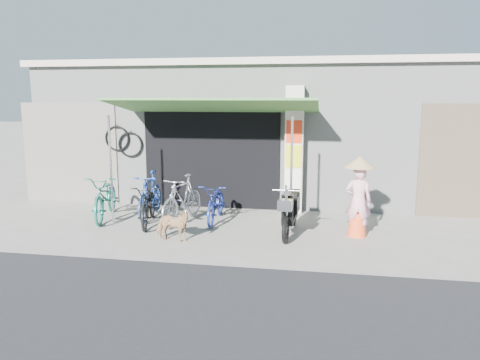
% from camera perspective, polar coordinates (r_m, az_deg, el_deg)
% --- Properties ---
extents(ground, '(80.00, 80.00, 0.00)m').
position_cam_1_polar(ground, '(9.17, 0.15, -7.28)').
color(ground, gray).
rests_on(ground, ground).
extents(bicycle_shop, '(12.30, 5.30, 3.66)m').
position_cam_1_polar(bicycle_shop, '(13.83, 3.76, 6.30)').
color(bicycle_shop, '#9A9F98').
rests_on(bicycle_shop, ground).
extents(shop_pillar, '(0.42, 0.44, 3.00)m').
position_cam_1_polar(shop_pillar, '(11.16, 6.62, 3.63)').
color(shop_pillar, beige).
rests_on(shop_pillar, ground).
extents(awning, '(4.60, 1.88, 2.72)m').
position_cam_1_polar(awning, '(10.53, -3.22, 8.85)').
color(awning, '#3A6B30').
rests_on(awning, ground).
extents(neighbour_right, '(2.60, 0.06, 2.60)m').
position_cam_1_polar(neighbour_right, '(11.84, 27.14, 1.99)').
color(neighbour_right, brown).
rests_on(neighbour_right, ground).
extents(neighbour_left, '(2.60, 0.06, 2.60)m').
position_cam_1_polar(neighbour_left, '(13.04, -20.00, 3.13)').
color(neighbour_left, '#6B665B').
rests_on(neighbour_left, ground).
extents(bike_teal, '(1.12, 2.06, 1.03)m').
position_cam_1_polar(bike_teal, '(11.03, -16.03, -1.95)').
color(bike_teal, '#176A57').
rests_on(bike_teal, ground).
extents(bike_blue, '(0.65, 1.80, 1.06)m').
position_cam_1_polar(bike_blue, '(10.86, -10.89, -1.83)').
color(bike_blue, '#204193').
rests_on(bike_blue, ground).
extents(bike_black, '(0.98, 1.82, 0.91)m').
position_cam_1_polar(bike_black, '(10.31, -11.06, -2.90)').
color(bike_black, black).
rests_on(bike_black, ground).
extents(bike_silver, '(0.85, 1.84, 1.07)m').
position_cam_1_polar(bike_silver, '(10.33, -7.01, -2.32)').
color(bike_silver, silver).
rests_on(bike_silver, ground).
extents(bike_navy, '(0.64, 1.69, 0.88)m').
position_cam_1_polar(bike_navy, '(10.39, -2.92, -2.71)').
color(bike_navy, navy).
rests_on(bike_navy, ground).
extents(street_dog, '(0.79, 0.44, 0.63)m').
position_cam_1_polar(street_dog, '(9.08, -8.21, -5.49)').
color(street_dog, tan).
rests_on(street_dog, ground).
extents(moped, '(0.52, 1.83, 1.04)m').
position_cam_1_polar(moped, '(9.51, 6.17, -3.75)').
color(moped, black).
rests_on(moped, ground).
extents(nun, '(0.64, 0.64, 1.60)m').
position_cam_1_polar(nun, '(9.50, 14.23, -1.96)').
color(nun, pink).
rests_on(nun, ground).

